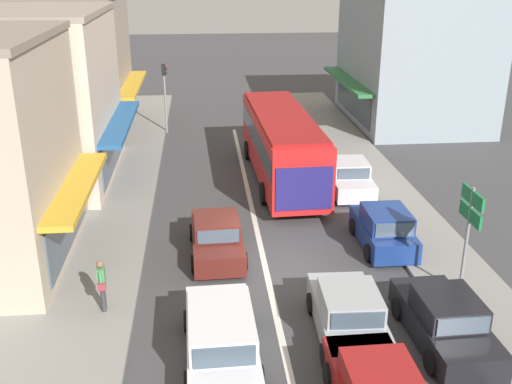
{
  "coord_description": "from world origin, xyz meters",
  "views": [
    {
      "loc": [
        -2.03,
        -18.04,
        9.87
      ],
      "look_at": [
        0.06,
        4.14,
        1.2
      ],
      "focal_mm": 42.0,
      "sensor_mm": 36.0,
      "label": 1
    }
  ],
  "objects_px": {
    "city_bus": "(282,142)",
    "pedestrian_with_handbag_near": "(102,282)",
    "traffic_light_downstreet": "(165,86)",
    "parked_sedan_kerb_front": "(445,321)",
    "directional_road_sign": "(470,216)",
    "sedan_queue_far_back": "(217,237)",
    "parked_hatchback_kerb_second": "(384,229)",
    "sedan_adjacent_lane_lead": "(349,316)",
    "parked_sedan_kerb_third": "(349,177)",
    "wagon_queue_gap_filler": "(221,336)"
  },
  "relations": [
    {
      "from": "city_bus",
      "to": "sedan_queue_far_back",
      "type": "relative_size",
      "value": 2.58
    },
    {
      "from": "wagon_queue_gap_filler",
      "to": "directional_road_sign",
      "type": "bearing_deg",
      "value": 18.91
    },
    {
      "from": "parked_hatchback_kerb_second",
      "to": "parked_sedan_kerb_third",
      "type": "relative_size",
      "value": 0.87
    },
    {
      "from": "city_bus",
      "to": "parked_hatchback_kerb_second",
      "type": "bearing_deg",
      "value": -69.96
    },
    {
      "from": "city_bus",
      "to": "pedestrian_with_handbag_near",
      "type": "height_order",
      "value": "city_bus"
    },
    {
      "from": "sedan_adjacent_lane_lead",
      "to": "parked_hatchback_kerb_second",
      "type": "xyz_separation_m",
      "value": [
        2.61,
        5.4,
        0.05
      ]
    },
    {
      "from": "parked_hatchback_kerb_second",
      "to": "traffic_light_downstreet",
      "type": "distance_m",
      "value": 18.68
    },
    {
      "from": "sedan_adjacent_lane_lead",
      "to": "pedestrian_with_handbag_near",
      "type": "xyz_separation_m",
      "value": [
        -6.94,
        1.8,
        0.4
      ]
    },
    {
      "from": "wagon_queue_gap_filler",
      "to": "traffic_light_downstreet",
      "type": "bearing_deg",
      "value": 96.07
    },
    {
      "from": "sedan_queue_far_back",
      "to": "pedestrian_with_handbag_near",
      "type": "height_order",
      "value": "pedestrian_with_handbag_near"
    },
    {
      "from": "sedan_queue_far_back",
      "to": "directional_road_sign",
      "type": "bearing_deg",
      "value": -24.99
    },
    {
      "from": "directional_road_sign",
      "to": "parked_hatchback_kerb_second",
      "type": "bearing_deg",
      "value": 112.16
    },
    {
      "from": "city_bus",
      "to": "traffic_light_downstreet",
      "type": "bearing_deg",
      "value": 123.23
    },
    {
      "from": "wagon_queue_gap_filler",
      "to": "sedan_adjacent_lane_lead",
      "type": "xyz_separation_m",
      "value": [
        3.57,
        0.73,
        -0.08
      ]
    },
    {
      "from": "parked_sedan_kerb_front",
      "to": "sedan_adjacent_lane_lead",
      "type": "bearing_deg",
      "value": 169.12
    },
    {
      "from": "parked_hatchback_kerb_second",
      "to": "parked_sedan_kerb_third",
      "type": "bearing_deg",
      "value": 89.13
    },
    {
      "from": "wagon_queue_gap_filler",
      "to": "traffic_light_downstreet",
      "type": "relative_size",
      "value": 1.08
    },
    {
      "from": "sedan_queue_far_back",
      "to": "sedan_adjacent_lane_lead",
      "type": "distance_m",
      "value": 6.41
    },
    {
      "from": "sedan_queue_far_back",
      "to": "parked_sedan_kerb_front",
      "type": "height_order",
      "value": "same"
    },
    {
      "from": "parked_sedan_kerb_third",
      "to": "parked_sedan_kerb_front",
      "type": "bearing_deg",
      "value": -90.68
    },
    {
      "from": "wagon_queue_gap_filler",
      "to": "pedestrian_with_handbag_near",
      "type": "relative_size",
      "value": 2.78
    },
    {
      "from": "wagon_queue_gap_filler",
      "to": "parked_hatchback_kerb_second",
      "type": "xyz_separation_m",
      "value": [
        6.18,
        6.13,
        -0.04
      ]
    },
    {
      "from": "sedan_adjacent_lane_lead",
      "to": "parked_sedan_kerb_third",
      "type": "height_order",
      "value": "same"
    },
    {
      "from": "parked_sedan_kerb_third",
      "to": "traffic_light_downstreet",
      "type": "height_order",
      "value": "traffic_light_downstreet"
    },
    {
      "from": "city_bus",
      "to": "directional_road_sign",
      "type": "bearing_deg",
      "value": -69.28
    },
    {
      "from": "parked_sedan_kerb_front",
      "to": "directional_road_sign",
      "type": "height_order",
      "value": "directional_road_sign"
    },
    {
      "from": "parked_hatchback_kerb_second",
      "to": "pedestrian_with_handbag_near",
      "type": "relative_size",
      "value": 2.28
    },
    {
      "from": "sedan_queue_far_back",
      "to": "sedan_adjacent_lane_lead",
      "type": "xyz_separation_m",
      "value": [
        3.47,
        -5.38,
        0.0
      ]
    },
    {
      "from": "sedan_queue_far_back",
      "to": "traffic_light_downstreet",
      "type": "distance_m",
      "value": 16.8
    },
    {
      "from": "pedestrian_with_handbag_near",
      "to": "sedan_adjacent_lane_lead",
      "type": "bearing_deg",
      "value": -14.57
    },
    {
      "from": "parked_sedan_kerb_front",
      "to": "traffic_light_downstreet",
      "type": "xyz_separation_m",
      "value": [
        -8.53,
        22.34,
        2.19
      ]
    },
    {
      "from": "parked_sedan_kerb_front",
      "to": "directional_road_sign",
      "type": "bearing_deg",
      "value": 57.93
    },
    {
      "from": "sedan_adjacent_lane_lead",
      "to": "parked_sedan_kerb_front",
      "type": "bearing_deg",
      "value": -10.88
    },
    {
      "from": "pedestrian_with_handbag_near",
      "to": "traffic_light_downstreet",
      "type": "bearing_deg",
      "value": 87.23
    },
    {
      "from": "city_bus",
      "to": "sedan_queue_far_back",
      "type": "xyz_separation_m",
      "value": [
        -3.32,
        -7.58,
        -1.22
      ]
    },
    {
      "from": "wagon_queue_gap_filler",
      "to": "parked_sedan_kerb_front",
      "type": "height_order",
      "value": "wagon_queue_gap_filler"
    },
    {
      "from": "sedan_adjacent_lane_lead",
      "to": "pedestrian_with_handbag_near",
      "type": "distance_m",
      "value": 7.18
    },
    {
      "from": "parked_hatchback_kerb_second",
      "to": "directional_road_sign",
      "type": "xyz_separation_m",
      "value": [
        1.44,
        -3.52,
        1.99
      ]
    },
    {
      "from": "traffic_light_downstreet",
      "to": "pedestrian_with_handbag_near",
      "type": "distance_m",
      "value": 20.15
    },
    {
      "from": "traffic_light_downstreet",
      "to": "parked_sedan_kerb_front",
      "type": "bearing_deg",
      "value": -69.1
    },
    {
      "from": "sedan_queue_far_back",
      "to": "directional_road_sign",
      "type": "distance_m",
      "value": 8.54
    },
    {
      "from": "sedan_queue_far_back",
      "to": "sedan_adjacent_lane_lead",
      "type": "bearing_deg",
      "value": -57.18
    },
    {
      "from": "directional_road_sign",
      "to": "parked_sedan_kerb_front",
      "type": "bearing_deg",
      "value": -122.07
    },
    {
      "from": "parked_hatchback_kerb_second",
      "to": "sedan_adjacent_lane_lead",
      "type": "bearing_deg",
      "value": -115.77
    },
    {
      "from": "parked_sedan_kerb_front",
      "to": "parked_hatchback_kerb_second",
      "type": "relative_size",
      "value": 1.14
    },
    {
      "from": "sedan_queue_far_back",
      "to": "parked_sedan_kerb_third",
      "type": "relative_size",
      "value": 1.0
    },
    {
      "from": "sedan_adjacent_lane_lead",
      "to": "parked_sedan_kerb_front",
      "type": "xyz_separation_m",
      "value": [
        2.56,
        -0.49,
        0.0
      ]
    },
    {
      "from": "wagon_queue_gap_filler",
      "to": "sedan_queue_far_back",
      "type": "xyz_separation_m",
      "value": [
        0.1,
        6.11,
        -0.08
      ]
    },
    {
      "from": "wagon_queue_gap_filler",
      "to": "sedan_adjacent_lane_lead",
      "type": "bearing_deg",
      "value": 11.52
    },
    {
      "from": "sedan_adjacent_lane_lead",
      "to": "directional_road_sign",
      "type": "height_order",
      "value": "directional_road_sign"
    }
  ]
}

